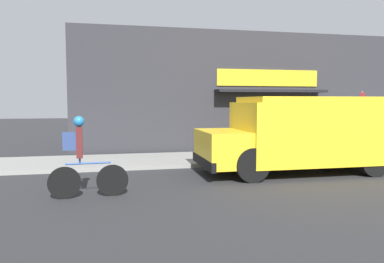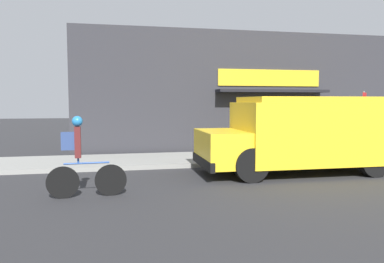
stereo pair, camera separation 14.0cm
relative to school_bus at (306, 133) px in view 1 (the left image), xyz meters
The scene contains 7 objects.
ground_plane 1.93m from the school_bus, 55.87° to the left, with size 70.00×70.00×0.00m, color #2B2B2D.
sidewalk 2.94m from the school_bus, 71.17° to the left, with size 28.00×2.59×0.13m.
storefront 4.41m from the school_bus, 78.02° to the left, with size 15.15×0.86×4.60m.
school_bus is the anchor object (origin of this frame).
cyclist 6.06m from the school_bus, 165.43° to the right, with size 1.60×0.21×1.67m.
stop_sign_post 3.85m from the school_bus, 31.95° to the left, with size 0.45×0.45×2.19m.
trash_bin 3.27m from the school_bus, 87.95° to the left, with size 0.62×0.62×0.87m.
Camera 1 is at (-6.20, -10.64, 1.97)m, focal length 35.00 mm.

